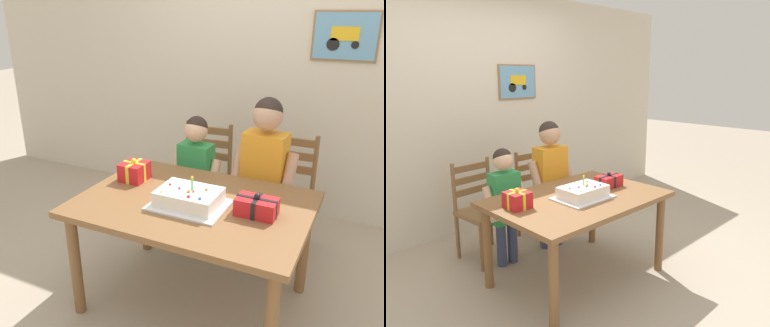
{
  "view_description": "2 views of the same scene",
  "coord_description": "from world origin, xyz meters",
  "views": [
    {
      "loc": [
        0.95,
        -1.99,
        1.83
      ],
      "look_at": [
        -0.05,
        0.08,
        0.94
      ],
      "focal_mm": 38.06,
      "sensor_mm": 36.0,
      "label": 1
    },
    {
      "loc": [
        -2.05,
        -2.09,
        1.71
      ],
      "look_at": [
        0.06,
        0.06,
        0.99
      ],
      "focal_mm": 35.3,
      "sensor_mm": 36.0,
      "label": 2
    }
  ],
  "objects": [
    {
      "name": "back_wall",
      "position": [
        0.0,
        1.63,
        1.3
      ],
      "size": [
        6.4,
        0.11,
        2.6
      ],
      "color": "beige",
      "rests_on": "ground"
    },
    {
      "name": "chair_right",
      "position": [
        0.35,
        0.91,
        0.47
      ],
      "size": [
        0.43,
        0.43,
        0.92
      ],
      "color": "brown",
      "rests_on": "ground"
    },
    {
      "name": "gift_box_red_large",
      "position": [
        0.39,
        0.0,
        0.79
      ],
      "size": [
        0.24,
        0.15,
        0.14
      ],
      "color": "red",
      "rests_on": "dining_table"
    },
    {
      "name": "child_older",
      "position": [
        0.25,
        0.63,
        0.77
      ],
      "size": [
        0.47,
        0.27,
        1.27
      ],
      "color": "#38426B",
      "rests_on": "ground"
    },
    {
      "name": "ground_plane",
      "position": [
        0.0,
        0.0,
        0.0
      ],
      "size": [
        20.0,
        20.0,
        0.0
      ],
      "primitive_type": "plane",
      "color": "tan"
    },
    {
      "name": "dining_table",
      "position": [
        0.0,
        0.0,
        0.64
      ],
      "size": [
        1.39,
        0.97,
        0.73
      ],
      "color": "brown",
      "rests_on": "ground"
    },
    {
      "name": "chair_left",
      "position": [
        -0.35,
        0.91,
        0.47
      ],
      "size": [
        0.45,
        0.45,
        0.92
      ],
      "color": "brown",
      "rests_on": "ground"
    },
    {
      "name": "gift_box_beside_cake",
      "position": [
        -0.5,
        0.12,
        0.8
      ],
      "size": [
        0.17,
        0.18,
        0.16
      ],
      "color": "red",
      "rests_on": "dining_table"
    },
    {
      "name": "child_younger",
      "position": [
        -0.28,
        0.63,
        0.66
      ],
      "size": [
        0.4,
        0.23,
        1.08
      ],
      "color": "#38426B",
      "rests_on": "ground"
    },
    {
      "name": "birthday_cake",
      "position": [
        -0.0,
        -0.07,
        0.78
      ],
      "size": [
        0.44,
        0.34,
        0.19
      ],
      "color": "silver",
      "rests_on": "dining_table"
    }
  ]
}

